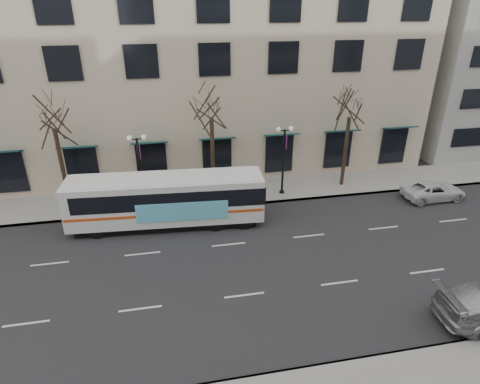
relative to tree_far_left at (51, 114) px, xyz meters
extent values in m
plane|color=black|center=(10.00, -8.80, -6.70)|extent=(160.00, 160.00, 0.00)
cube|color=gray|center=(15.00, 0.20, -6.62)|extent=(80.00, 4.00, 0.15)
cube|color=#C5B296|center=(8.00, 12.20, 5.30)|extent=(40.00, 20.00, 24.00)
cylinder|color=black|center=(0.00, 0.00, -3.83)|extent=(0.28, 0.28, 5.74)
cylinder|color=black|center=(10.00, 0.00, -3.72)|extent=(0.28, 0.28, 5.95)
cylinder|color=black|center=(20.00, 0.00, -3.97)|extent=(0.28, 0.28, 5.46)
cylinder|color=black|center=(5.00, -0.60, -4.20)|extent=(0.16, 0.16, 5.00)
cylinder|color=black|center=(5.00, -0.60, -6.55)|extent=(0.36, 0.36, 0.30)
cube|color=black|center=(5.00, -0.60, -1.75)|extent=(0.90, 0.06, 0.06)
sphere|color=silver|center=(4.55, -0.60, -1.65)|extent=(0.32, 0.32, 0.32)
sphere|color=silver|center=(5.45, -0.60, -1.65)|extent=(0.32, 0.32, 0.32)
cube|color=#741F75|center=(5.12, -0.60, -2.60)|extent=(0.04, 0.45, 1.00)
cylinder|color=black|center=(15.00, -0.60, -4.20)|extent=(0.16, 0.16, 5.00)
cylinder|color=black|center=(15.00, -0.60, -6.55)|extent=(0.36, 0.36, 0.30)
cube|color=black|center=(15.00, -0.60, -1.75)|extent=(0.90, 0.06, 0.06)
sphere|color=silver|center=(14.55, -0.60, -1.65)|extent=(0.32, 0.32, 0.32)
sphere|color=silver|center=(15.45, -0.60, -1.65)|extent=(0.32, 0.32, 0.32)
cube|color=#741F75|center=(15.12, -0.60, -2.60)|extent=(0.04, 0.45, 1.00)
cube|color=white|center=(6.57, -3.36, -4.86)|extent=(12.24, 3.46, 2.77)
cube|color=black|center=(6.57, -3.36, -6.42)|extent=(11.26, 3.08, 0.45)
cube|color=black|center=(6.88, -3.39, -4.43)|extent=(11.76, 3.47, 1.11)
cube|color=#D64E14|center=(6.57, -3.36, -5.34)|extent=(12.13, 3.48, 0.18)
cube|color=#61CBEC|center=(7.49, -4.77, -5.14)|extent=(5.53, 0.45, 1.21)
cube|color=white|center=(6.57, -3.36, -3.44)|extent=(11.62, 3.16, 0.08)
cylinder|color=black|center=(2.27, -4.22, -6.19)|extent=(1.02, 0.35, 1.01)
cylinder|color=black|center=(2.43, -1.91, -6.19)|extent=(1.02, 0.35, 1.01)
cylinder|color=black|center=(9.51, -4.73, -6.19)|extent=(1.02, 0.35, 1.01)
cylinder|color=black|center=(9.67, -2.42, -6.19)|extent=(1.02, 0.35, 1.01)
cylinder|color=black|center=(11.32, -4.86, -6.19)|extent=(1.02, 0.35, 1.01)
cylinder|color=black|center=(11.48, -2.55, -6.19)|extent=(1.02, 0.35, 1.01)
imported|color=silver|center=(25.61, -3.33, -6.07)|extent=(4.58, 2.19, 1.26)
camera|label=1|loc=(6.82, -26.31, 6.44)|focal=30.00mm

